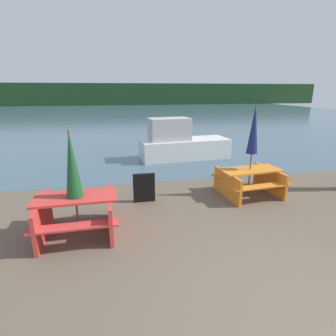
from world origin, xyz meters
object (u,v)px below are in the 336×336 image
at_px(umbrella_darkgreen, 72,165).
at_px(signboard, 144,188).
at_px(picnic_table_red, 77,212).
at_px(umbrella_navy, 254,130).
at_px(boat, 181,144).
at_px(picnic_table_orange, 249,179).

height_order(umbrella_darkgreen, signboard, umbrella_darkgreen).
xyz_separation_m(umbrella_darkgreen, signboard, (1.45, 1.31, -1.06)).
bearing_deg(picnic_table_red, umbrella_navy, 16.26).
distance_m(picnic_table_red, boat, 6.46).
bearing_deg(umbrella_navy, boat, 101.81).
relative_size(picnic_table_orange, umbrella_darkgreen, 0.84).
bearing_deg(umbrella_darkgreen, boat, 58.03).
distance_m(umbrella_navy, boat, 4.47).
relative_size(umbrella_navy, umbrella_darkgreen, 1.17).
distance_m(boat, signboard, 4.62).
bearing_deg(signboard, picnic_table_red, -137.90).
xyz_separation_m(picnic_table_orange, boat, (-0.88, 4.22, 0.18)).
distance_m(picnic_table_orange, umbrella_navy, 1.34).
relative_size(boat, signboard, 5.02).
xyz_separation_m(umbrella_navy, boat, (-0.88, 4.22, -1.17)).
bearing_deg(picnic_table_red, boat, 58.03).
height_order(umbrella_navy, signboard, umbrella_navy).
bearing_deg(signboard, boat, 64.71).
bearing_deg(boat, signboard, -120.47).
bearing_deg(umbrella_darkgreen, picnic_table_orange, 16.26).
height_order(picnic_table_red, umbrella_darkgreen, umbrella_darkgreen).
xyz_separation_m(picnic_table_red, umbrella_darkgreen, (0.00, -0.00, 0.96)).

